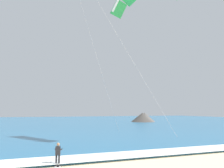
# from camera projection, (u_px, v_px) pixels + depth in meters

# --- Properties ---
(sea) EXTENTS (200.00, 120.00, 0.20)m
(sea) POSITION_uv_depth(u_px,v_px,m) (45.00, 122.00, 72.28)
(sea) COLOR teal
(sea) RESTS_ON ground
(surf_foam) EXTENTS (200.00, 2.77, 0.04)m
(surf_foam) POSITION_uv_depth(u_px,v_px,m) (79.00, 158.00, 17.16)
(surf_foam) COLOR white
(surf_foam) RESTS_ON sea
(surfboard) EXTENTS (0.83, 1.47, 0.09)m
(surfboard) POSITION_uv_depth(u_px,v_px,m) (57.00, 166.00, 15.36)
(surfboard) COLOR white
(surfboard) RESTS_ON ground
(kitesurfer) EXTENTS (0.62, 0.62, 1.69)m
(kitesurfer) POSITION_uv_depth(u_px,v_px,m) (58.00, 153.00, 15.49)
(kitesurfer) COLOR #232328
(kitesurfer) RESTS_ON ground
(headland_right) EXTENTS (8.63, 8.45, 3.33)m
(headland_right) POSITION_uv_depth(u_px,v_px,m) (143.00, 117.00, 72.58)
(headland_right) COLOR #47423D
(headland_right) RESTS_ON ground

